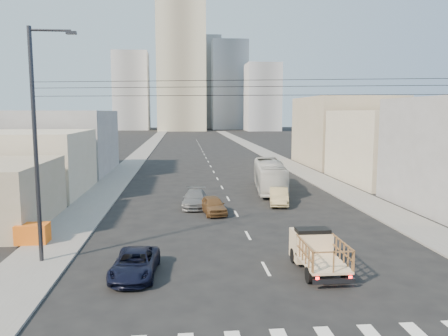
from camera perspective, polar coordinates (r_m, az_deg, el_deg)
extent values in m
plane|color=black|center=(20.77, 6.58, -14.84)|extent=(420.00, 420.00, 0.00)
cube|color=slate|center=(89.46, -10.40, 2.21)|extent=(3.50, 180.00, 0.12)
cube|color=slate|center=(90.54, 4.60, 2.37)|extent=(3.50, 180.00, 0.12)
cube|color=silver|center=(22.59, 5.49, -12.95)|extent=(0.15, 2.00, 0.01)
cube|color=silver|center=(28.21, 3.14, -8.77)|extent=(0.15, 2.00, 0.01)
cube|color=silver|center=(33.97, 1.61, -5.99)|extent=(0.15, 2.00, 0.01)
cube|color=silver|center=(39.79, 0.54, -4.01)|extent=(0.15, 2.00, 0.01)
cube|color=silver|center=(45.66, -0.26, -2.54)|extent=(0.15, 2.00, 0.01)
cube|color=silver|center=(51.56, -0.87, -1.41)|extent=(0.15, 2.00, 0.01)
cube|color=silver|center=(57.48, -1.36, -0.51)|extent=(0.15, 2.00, 0.01)
cube|color=silver|center=(63.41, -1.75, 0.23)|extent=(0.15, 2.00, 0.01)
cube|color=silver|center=(69.36, -2.08, 0.83)|extent=(0.15, 2.00, 0.01)
cube|color=silver|center=(75.32, -2.36, 1.35)|extent=(0.15, 2.00, 0.01)
cube|color=silver|center=(81.28, -2.59, 1.78)|extent=(0.15, 2.00, 0.01)
cube|color=silver|center=(87.24, -2.80, 2.16)|extent=(0.15, 2.00, 0.01)
cube|color=silver|center=(93.22, -2.97, 2.49)|extent=(0.15, 2.00, 0.01)
cube|color=silver|center=(99.19, -3.13, 2.78)|extent=(0.15, 2.00, 0.01)
cube|color=silver|center=(105.17, -3.27, 3.03)|extent=(0.15, 2.00, 0.01)
cube|color=silver|center=(111.15, -3.39, 3.26)|extent=(0.15, 2.00, 0.01)
cube|color=silver|center=(117.13, -3.50, 3.47)|extent=(0.15, 2.00, 0.01)
cube|color=silver|center=(123.11, -3.60, 3.65)|extent=(0.15, 2.00, 0.01)
cube|color=beige|center=(21.76, 12.78, -11.97)|extent=(1.90, 3.00, 0.12)
cube|color=beige|center=(23.49, 11.25, -9.83)|extent=(1.90, 1.60, 1.50)
cube|color=black|center=(23.09, 11.47, -8.59)|extent=(1.70, 0.90, 0.70)
cube|color=#2D2D33|center=(20.49, 14.16, -14.14)|extent=(1.90, 0.12, 0.22)
cube|color=#FF0C0C|center=(20.20, 12.10, -13.94)|extent=(0.15, 0.05, 0.12)
cube|color=#FF0C0C|center=(20.69, 16.18, -13.55)|extent=(0.15, 0.05, 0.12)
cylinder|color=black|center=(23.53, 9.13, -11.21)|extent=(0.25, 0.76, 0.76)
cylinder|color=black|center=(24.00, 13.13, -10.93)|extent=(0.25, 0.76, 0.76)
cylinder|color=black|center=(20.99, 11.11, -13.58)|extent=(0.25, 0.76, 0.76)
cylinder|color=black|center=(21.52, 15.56, -13.18)|extent=(0.25, 0.76, 0.76)
imported|color=black|center=(21.79, -11.56, -12.15)|extent=(2.28, 4.50, 1.22)
imported|color=silver|center=(43.93, 5.98, -1.00)|extent=(3.70, 10.96, 2.99)
imported|color=brown|center=(33.88, -1.45, -4.86)|extent=(2.19, 4.17, 1.35)
imported|color=tan|center=(37.44, 7.17, -3.69)|extent=(2.26, 4.50, 1.42)
imported|color=slate|center=(36.37, -3.82, -4.02)|extent=(2.31, 4.86, 1.37)
cylinder|color=#2D2D33|center=(24.03, -23.39, 2.38)|extent=(0.22, 0.22, 12.00)
cylinder|color=#2D2D33|center=(24.00, -21.75, 16.36)|extent=(2.00, 0.12, 0.12)
cube|color=#2D2D33|center=(23.74, -19.33, 16.33)|extent=(0.50, 0.25, 0.15)
cylinder|color=black|center=(20.77, 6.08, 11.37)|extent=(23.01, 5.02, 0.02)
cylinder|color=black|center=(20.75, 6.07, 10.54)|extent=(23.01, 5.02, 0.02)
cylinder|color=black|center=(20.73, 6.05, 9.44)|extent=(23.01, 5.02, 0.02)
cube|color=orange|center=(28.55, -23.68, -8.56)|extent=(1.80, 1.20, 0.38)
cube|color=orange|center=(28.45, -23.72, -7.83)|extent=(1.80, 1.20, 0.38)
cube|color=orange|center=(28.36, -23.76, -7.08)|extent=(1.80, 1.20, 0.38)
cube|color=#BEB399|center=(52.56, 21.23, 2.65)|extent=(11.00, 14.00, 8.00)
cube|color=tan|center=(67.33, 15.53, 4.64)|extent=(12.00, 16.00, 10.00)
cube|color=#BEB399|center=(45.56, -24.54, 0.58)|extent=(11.00, 12.00, 6.00)
cube|color=gray|center=(59.93, -20.41, 3.20)|extent=(12.00, 16.00, 8.00)
cube|color=gray|center=(190.10, -5.62, 13.97)|extent=(20.00, 20.00, 60.00)
cube|color=gray|center=(205.36, 0.68, 10.70)|extent=(16.00, 16.00, 40.00)
cube|color=gray|center=(200.21, -11.97, 9.78)|extent=(15.00, 15.00, 34.00)
cube|color=gray|center=(219.49, -2.93, 11.00)|extent=(18.00, 18.00, 44.00)
cube|color=gray|center=(187.04, 5.05, 9.17)|extent=(14.00, 14.00, 28.00)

